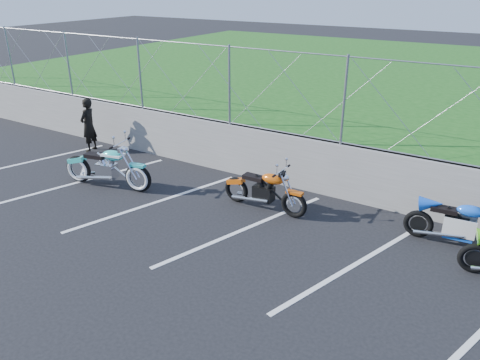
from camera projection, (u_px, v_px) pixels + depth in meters
The scene contains 9 objects.
ground at pixel (219, 251), 8.89m from camera, with size 90.00×90.00×0.00m, color black.
retaining_wall at pixel (299, 162), 11.37m from camera, with size 30.00×0.22×1.30m, color slate.
grass_field at pixel (403, 88), 19.17m from camera, with size 30.00×20.00×1.30m, color #184C14.
chain_link_fence at pixel (303, 95), 10.72m from camera, with size 28.00×0.03×2.00m.
parking_lines at pixel (298, 245), 9.09m from camera, with size 18.29×4.31×0.01m.
cruiser_turquoise at pixel (108, 169), 11.45m from camera, with size 2.40×0.77×1.21m.
naked_orange at pixel (265, 192), 10.32m from camera, with size 2.07×0.70×1.03m.
sportbike_blue at pixel (458, 225), 8.92m from camera, with size 1.94×0.69×1.01m.
person_standing at pixel (88, 125), 13.77m from camera, with size 0.58×0.38×1.59m, color black.
Camera 1 is at (4.37, -6.27, 4.76)m, focal length 35.00 mm.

